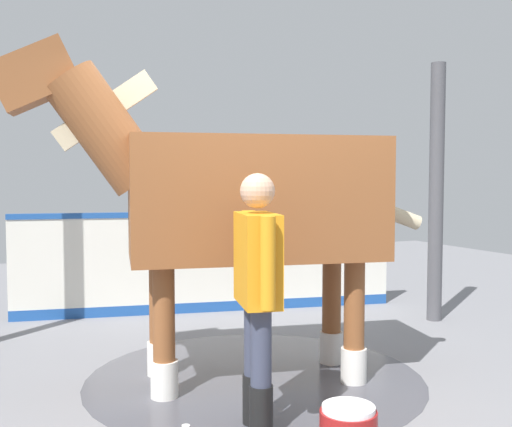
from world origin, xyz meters
TOP-DOWN VIEW (x-y plane):
  - ground_plane at (0.00, 0.00)m, footprint 16.00×16.00m
  - wet_patch at (-0.31, 0.07)m, footprint 2.67×2.67m
  - barrier_wall at (-2.71, 0.58)m, footprint 1.02×4.39m
  - roof_post_far at (-1.26, 2.71)m, footprint 0.16×0.16m
  - horse at (-0.34, -0.06)m, footprint 1.32×3.31m
  - handler at (0.59, -0.33)m, footprint 0.65×0.32m

SIDE VIEW (x-z plane):
  - ground_plane at x=0.00m, z-range -0.02..0.00m
  - wet_patch at x=-0.31m, z-range 0.00..0.00m
  - barrier_wall at x=-2.71m, z-range -0.04..1.15m
  - handler at x=0.59m, z-range 0.12..1.74m
  - roof_post_far at x=-1.26m, z-range 0.00..2.84m
  - horse at x=-0.34m, z-range 0.13..2.73m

